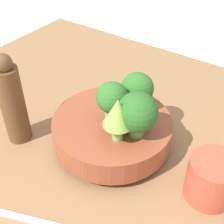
# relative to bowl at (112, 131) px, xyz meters

# --- Properties ---
(ground_plane) EXTENTS (6.00, 6.00, 0.00)m
(ground_plane) POSITION_rel_bowl_xyz_m (-0.02, -0.02, -0.08)
(ground_plane) COLOR beige
(table) EXTENTS (0.99, 0.86, 0.05)m
(table) POSITION_rel_bowl_xyz_m (-0.02, -0.02, -0.06)
(table) COLOR olive
(table) RESTS_ON ground_plane
(bowl) EXTENTS (0.22, 0.22, 0.06)m
(bowl) POSITION_rel_bowl_xyz_m (0.00, 0.00, 0.00)
(bowl) COLOR brown
(bowl) RESTS_ON table
(romanesco_piece_near) EXTENTS (0.05, 0.05, 0.08)m
(romanesco_piece_near) POSITION_rel_bowl_xyz_m (0.04, -0.03, 0.08)
(romanesco_piece_near) COLOR #7AB256
(romanesco_piece_near) RESTS_ON bowl
(broccoli_floret_center) EXTENTS (0.06, 0.06, 0.08)m
(broccoli_floret_center) POSITION_rel_bowl_xyz_m (0.00, 0.00, 0.07)
(broccoli_floret_center) COLOR #6BA34C
(broccoli_floret_center) RESTS_ON bowl
(broccoli_floret_back) EXTENTS (0.06, 0.06, 0.07)m
(broccoli_floret_back) POSITION_rel_bowl_xyz_m (0.01, 0.06, 0.07)
(broccoli_floret_back) COLOR #609347
(broccoli_floret_back) RESTS_ON bowl
(broccoli_floret_right) EXTENTS (0.07, 0.07, 0.08)m
(broccoli_floret_right) POSITION_rel_bowl_xyz_m (0.06, -0.01, 0.07)
(broccoli_floret_right) COLOR #609347
(broccoli_floret_right) RESTS_ON bowl
(cup) EXTENTS (0.08, 0.08, 0.08)m
(cup) POSITION_rel_bowl_xyz_m (0.20, -0.01, 0.00)
(cup) COLOR #C64C38
(cup) RESTS_ON table
(pepper_mill) EXTENTS (0.05, 0.05, 0.19)m
(pepper_mill) POSITION_rel_bowl_xyz_m (-0.16, -0.09, 0.05)
(pepper_mill) COLOR brown
(pepper_mill) RESTS_ON table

